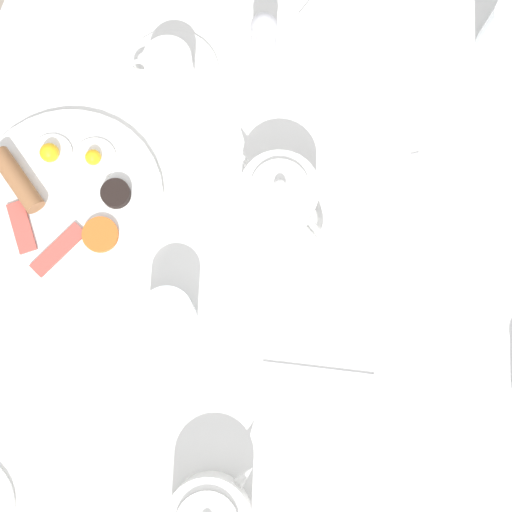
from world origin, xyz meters
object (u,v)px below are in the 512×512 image
at_px(teacup_with_saucer_right, 169,68).
at_px(water_glass_tall, 170,315).
at_px(breakfast_plate, 65,199).
at_px(knife_by_plate, 430,213).
at_px(teapot_near, 279,196).
at_px(water_glass_short, 508,30).
at_px(fork_by_plate, 318,372).
at_px(salt_grinder, 264,36).

relative_size(teacup_with_saucer_right, water_glass_tall, 1.90).
relative_size(breakfast_plate, knife_by_plate, 1.68).
bearing_deg(breakfast_plate, teapot_near, 16.64).
bearing_deg(water_glass_tall, knife_by_plate, 40.21).
height_order(water_glass_short, fork_by_plate, water_glass_short).
bearing_deg(fork_by_plate, water_glass_tall, 177.33).
relative_size(teapot_near, water_glass_tall, 2.18).
bearing_deg(breakfast_plate, water_glass_tall, -29.56).
distance_m(breakfast_plate, teacup_with_saucer_right, 0.27).
height_order(salt_grinder, knife_by_plate, salt_grinder).
relative_size(breakfast_plate, fork_by_plate, 1.80).
xyz_separation_m(teacup_with_saucer_right, knife_by_plate, (0.47, -0.10, -0.02)).
bearing_deg(teacup_with_saucer_right, fork_by_plate, -46.36).
height_order(water_glass_tall, salt_grinder, salt_grinder).
bearing_deg(water_glass_short, knife_by_plate, -96.11).
relative_size(teacup_with_saucer_right, knife_by_plate, 0.87).
xyz_separation_m(breakfast_plate, teacup_with_saucer_right, (0.09, 0.25, 0.02)).
height_order(water_glass_short, knife_by_plate, water_glass_short).
bearing_deg(salt_grinder, teapot_near, -67.14).
relative_size(water_glass_tall, water_glass_short, 0.85).
bearing_deg(water_glass_short, breakfast_plate, -141.49).
xyz_separation_m(fork_by_plate, knife_by_plate, (0.10, 0.29, 0.00)).
distance_m(teapot_near, salt_grinder, 0.26).
xyz_separation_m(water_glass_short, fork_by_plate, (-0.13, -0.61, -0.05)).
distance_m(breakfast_plate, water_glass_short, 0.76).
bearing_deg(teapot_near, knife_by_plate, -136.75).
relative_size(teapot_near, water_glass_short, 1.86).
xyz_separation_m(teapot_near, knife_by_plate, (0.23, 0.06, -0.04)).
distance_m(breakfast_plate, teapot_near, 0.34).
bearing_deg(salt_grinder, fork_by_plate, -63.33).
bearing_deg(water_glass_tall, fork_by_plate, -2.67).
bearing_deg(breakfast_plate, knife_by_plate, 15.66).
relative_size(teapot_near, knife_by_plate, 1.00).
height_order(teapot_near, fork_by_plate, teapot_near).
distance_m(breakfast_plate, knife_by_plate, 0.58).
bearing_deg(water_glass_tall, breakfast_plate, 150.44).
relative_size(teapot_near, teacup_with_saucer_right, 1.15).
xyz_separation_m(teapot_near, water_glass_tall, (-0.10, -0.22, -0.00)).
bearing_deg(water_glass_short, teapot_near, -125.55).
distance_m(water_glass_tall, salt_grinder, 0.46).
xyz_separation_m(water_glass_tall, fork_by_plate, (0.24, -0.01, -0.04)).
relative_size(breakfast_plate, teapot_near, 1.68).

